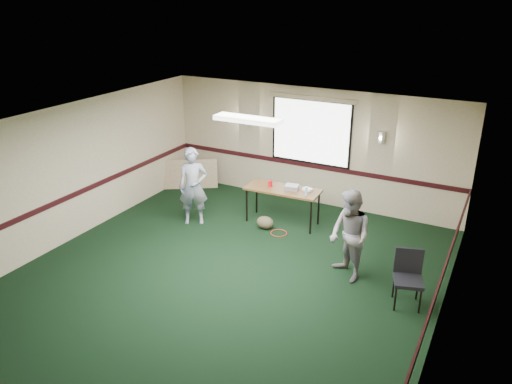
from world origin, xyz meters
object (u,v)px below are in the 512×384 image
at_px(projector, 292,187).
at_px(person_left, 193,186).
at_px(person_right, 350,236).
at_px(conference_chair, 408,273).
at_px(folding_table, 283,191).

bearing_deg(projector, person_left, -165.56).
bearing_deg(projector, person_right, -52.98).
bearing_deg(projector, conference_chair, -44.43).
height_order(projector, conference_chair, conference_chair).
bearing_deg(conference_chair, folding_table, 132.48).
relative_size(conference_chair, person_right, 0.56).
xyz_separation_m(folding_table, person_right, (1.93, -1.48, 0.08)).
height_order(projector, person_left, person_left).
distance_m(person_left, person_right, 3.67).
distance_m(projector, person_right, 2.33).
bearing_deg(person_right, folding_table, -177.74).
height_order(folding_table, projector, projector).
relative_size(folding_table, conference_chair, 1.77).
height_order(projector, person_right, person_right).
distance_m(projector, conference_chair, 3.36).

